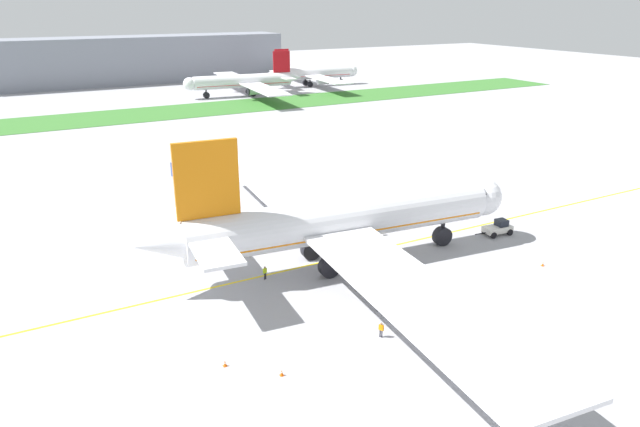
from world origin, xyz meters
TOP-DOWN VIEW (x-y plane):
  - ground_plane at (0.00, 0.00)m, footprint 600.00×600.00m
  - apron_taxi_line at (0.00, -1.13)m, footprint 280.00×0.36m
  - grass_median_strip at (0.00, 113.30)m, footprint 320.00×24.00m
  - airliner_foreground at (1.78, -2.59)m, footprint 48.73×76.61m
  - pushback_tug at (26.78, -4.91)m, footprint 5.97×2.66m
  - ground_crew_wingwalker_port at (11.72, 2.90)m, footprint 0.56×0.36m
  - ground_crew_marshaller_front at (-3.12, -19.32)m, footprint 0.43×0.49m
  - ground_crew_wingwalker_starboard at (-8.00, -2.12)m, footprint 0.55×0.40m
  - traffic_cone_near_nose at (-18.31, -16.51)m, footprint 0.36×0.36m
  - traffic_cone_port_wing at (-14.39, -20.29)m, footprint 0.36×0.36m
  - traffic_cone_starboard_wing at (24.02, -15.42)m, footprint 0.36×0.36m
  - service_truck_baggage_loader at (-3.80, 44.45)m, footprint 5.29×2.99m
  - parked_airliner_far_right at (43.52, 132.16)m, footprint 42.25×66.60m
  - parked_airliner_far_outer at (75.70, 142.85)m, footprint 38.75×60.48m
  - terminal_building at (17.84, 186.56)m, footprint 121.55×20.00m

SIDE VIEW (x-z plane):
  - ground_plane at x=0.00m, z-range 0.00..0.00m
  - apron_taxi_line at x=0.00m, z-range 0.00..0.01m
  - grass_median_strip at x=0.00m, z-range 0.00..0.10m
  - traffic_cone_near_nose at x=-18.31m, z-range -0.01..0.57m
  - traffic_cone_port_wing at x=-14.39m, z-range -0.01..0.57m
  - traffic_cone_starboard_wing at x=24.02m, z-range -0.01..0.57m
  - pushback_tug at x=26.78m, z-range -0.10..2.05m
  - ground_crew_marshaller_front at x=-3.12m, z-range 0.17..1.79m
  - ground_crew_wingwalker_port at x=11.72m, z-range 0.18..1.84m
  - ground_crew_wingwalker_starboard at x=-8.00m, z-range 0.18..1.87m
  - service_truck_baggage_loader at x=-3.80m, z-range 0.10..3.13m
  - parked_airliner_far_outer at x=75.70m, z-range -2.31..12.03m
  - parked_airliner_far_right at x=43.52m, z-range -2.37..12.37m
  - airliner_foreground at x=1.78m, z-range -2.78..14.54m
  - terminal_building at x=17.84m, z-range 0.00..18.00m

